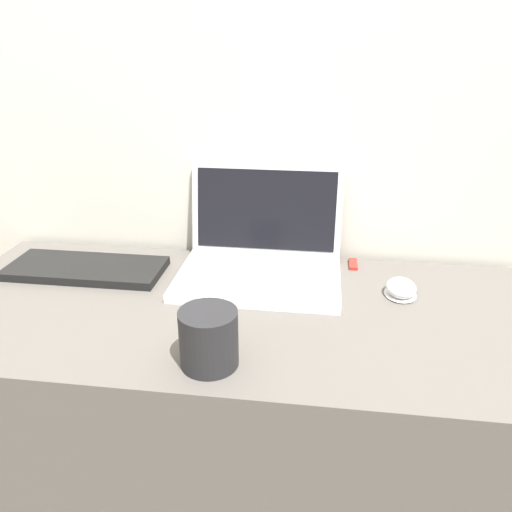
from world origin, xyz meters
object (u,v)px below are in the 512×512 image
at_px(laptop, 261,254).
at_px(drink_cup, 209,337).
at_px(external_keyboard, 86,269).
at_px(usb_stick, 353,264).
at_px(computer_mouse, 401,289).

bearing_deg(laptop, drink_cup, -96.69).
bearing_deg(external_keyboard, drink_cup, -40.40).
xyz_separation_m(drink_cup, external_keyboard, (-0.38, 0.32, -0.04)).
xyz_separation_m(drink_cup, usb_stick, (0.27, 0.45, -0.05)).
xyz_separation_m(laptop, drink_cup, (-0.04, -0.38, 0.00)).
xyz_separation_m(laptop, external_keyboard, (-0.42, -0.05, -0.04)).
bearing_deg(laptop, computer_mouse, -12.55).
relative_size(laptop, external_keyboard, 1.01).
distance_m(external_keyboard, usb_stick, 0.66).
bearing_deg(usb_stick, drink_cup, -120.86).
bearing_deg(usb_stick, laptop, -161.84).
relative_size(drink_cup, computer_mouse, 1.23).
xyz_separation_m(drink_cup, computer_mouse, (0.37, 0.30, -0.04)).
height_order(drink_cup, computer_mouse, drink_cup).
distance_m(computer_mouse, usb_stick, 0.18).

